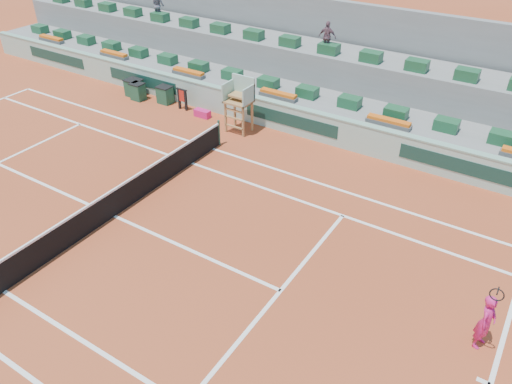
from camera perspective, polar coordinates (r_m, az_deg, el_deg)
ground at (r=17.26m, az=-15.88°, el=-2.68°), size 90.00×90.00×0.00m
seating_tier_lower at (r=24.22m, az=2.51°, el=11.22°), size 36.00×4.00×1.20m
seating_tier_upper at (r=25.28m, az=4.45°, el=13.84°), size 36.00×2.40×2.60m
stadium_back_wall at (r=26.34m, az=6.29°, el=16.64°), size 36.00×0.40×4.40m
player_bag at (r=23.28m, az=-6.15°, el=8.93°), size 0.77×0.34×0.34m
spectator_left at (r=29.08m, az=-11.11°, el=20.25°), size 0.83×0.71×1.51m
spectator_mid at (r=23.45m, az=8.16°, el=17.13°), size 0.83×0.40×1.38m
court_lines at (r=17.25m, az=-15.88°, el=-2.66°), size 23.89×11.09×0.01m
tennis_net at (r=16.96m, az=-16.15°, el=-1.24°), size 0.10×11.97×1.10m
advertising_hoarding at (r=22.47m, az=-0.32°, el=9.48°), size 36.00×0.34×1.26m
umpire_chair at (r=21.36m, az=-1.86°, el=10.78°), size 1.10×0.90×2.40m
seat_row_lower at (r=23.20m, az=1.41°, el=12.38°), size 32.90×0.60×0.44m
seat_row_upper at (r=24.29m, az=3.89°, el=16.81°), size 32.90×0.60×0.44m
flower_planters at (r=23.37m, az=-2.86°, el=12.29°), size 26.80×0.36×0.28m
drink_cooler_a at (r=24.89m, az=-10.37°, el=10.89°), size 0.69×0.60×0.84m
drink_cooler_b at (r=25.53m, az=-13.36°, el=11.12°), size 0.65×0.56×0.84m
drink_cooler_c at (r=26.03m, az=-13.75°, el=11.51°), size 0.81×0.70×0.84m
towel_rack at (r=23.96m, az=-8.43°, el=10.63°), size 0.60×0.10×1.03m
tennis_player at (r=13.33m, az=24.81°, el=-13.28°), size 0.48×0.88×2.28m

